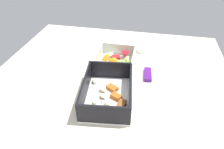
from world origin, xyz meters
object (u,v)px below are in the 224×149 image
Objects in this scene: candy_bar at (148,74)px; paper_cup_liner at (142,50)px; pasta_container at (108,94)px; fruit_bowl at (116,60)px.

paper_cup_liner reaches higher than candy_bar.
fruit_bowl is (-18.66, -1.10, -0.27)cm from pasta_container.
candy_bar is at bearing 67.76° from fruit_bowl.
paper_cup_liner is at bearing 159.16° from pasta_container.
pasta_container is 3.04× the size of candy_bar.
pasta_container is at bearing -14.27° from paper_cup_liner.
paper_cup_liner is (-11.23, 8.70, -0.85)cm from fruit_bowl.
pasta_container is 5.17× the size of paper_cup_liner.
candy_bar is 16.35cm from paper_cup_liner.
pasta_container is 30.86cm from paper_cup_liner.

